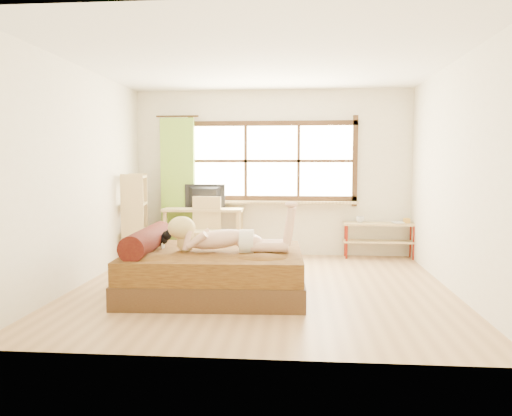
# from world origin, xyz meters

# --- Properties ---
(floor) EXTENTS (4.50, 4.50, 0.00)m
(floor) POSITION_xyz_m (0.00, 0.00, 0.00)
(floor) COLOR #9E754C
(floor) RESTS_ON ground
(ceiling) EXTENTS (4.50, 4.50, 0.00)m
(ceiling) POSITION_xyz_m (0.00, 0.00, 2.70)
(ceiling) COLOR white
(ceiling) RESTS_ON wall_back
(wall_back) EXTENTS (4.50, 0.00, 4.50)m
(wall_back) POSITION_xyz_m (0.00, 2.25, 1.35)
(wall_back) COLOR silver
(wall_back) RESTS_ON floor
(wall_front) EXTENTS (4.50, 0.00, 4.50)m
(wall_front) POSITION_xyz_m (0.00, -2.25, 1.35)
(wall_front) COLOR silver
(wall_front) RESTS_ON floor
(wall_left) EXTENTS (0.00, 4.50, 4.50)m
(wall_left) POSITION_xyz_m (-2.25, 0.00, 1.35)
(wall_left) COLOR silver
(wall_left) RESTS_ON floor
(wall_right) EXTENTS (0.00, 4.50, 4.50)m
(wall_right) POSITION_xyz_m (2.25, 0.00, 1.35)
(wall_right) COLOR silver
(wall_right) RESTS_ON floor
(window) EXTENTS (2.80, 0.16, 1.46)m
(window) POSITION_xyz_m (0.00, 2.22, 1.51)
(window) COLOR #FFEDBF
(window) RESTS_ON wall_back
(curtain) EXTENTS (0.55, 0.10, 2.20)m
(curtain) POSITION_xyz_m (-1.55, 2.13, 1.15)
(curtain) COLOR olive
(curtain) RESTS_ON wall_back
(bed) EXTENTS (2.08, 1.70, 0.77)m
(bed) POSITION_xyz_m (-0.57, -0.34, 0.27)
(bed) COLOR #371B10
(bed) RESTS_ON floor
(woman) EXTENTS (1.43, 0.46, 0.60)m
(woman) POSITION_xyz_m (-0.37, -0.39, 0.81)
(woman) COLOR #E0AC90
(woman) RESTS_ON bed
(kitten) EXTENTS (0.31, 0.13, 0.24)m
(kitten) POSITION_xyz_m (-1.24, -0.24, 0.62)
(kitten) COLOR black
(kitten) RESTS_ON bed
(desk) EXTENTS (1.28, 0.61, 0.79)m
(desk) POSITION_xyz_m (-1.09, 1.95, 0.69)
(desk) COLOR tan
(desk) RESTS_ON floor
(monitor) EXTENTS (0.66, 0.10, 0.38)m
(monitor) POSITION_xyz_m (-1.09, 2.00, 0.98)
(monitor) COLOR black
(monitor) RESTS_ON desk
(chair) EXTENTS (0.45, 0.45, 0.99)m
(chair) POSITION_xyz_m (-0.99, 1.59, 0.55)
(chair) COLOR tan
(chair) RESTS_ON floor
(pipe_shelf) EXTENTS (1.14, 0.29, 0.64)m
(pipe_shelf) POSITION_xyz_m (1.74, 2.07, 0.42)
(pipe_shelf) COLOR tan
(pipe_shelf) RESTS_ON floor
(cup) EXTENTS (0.12, 0.12, 0.10)m
(cup) POSITION_xyz_m (1.42, 2.07, 0.62)
(cup) COLOR gray
(cup) RESTS_ON pipe_shelf
(book) EXTENTS (0.18, 0.24, 0.02)m
(book) POSITION_xyz_m (1.92, 2.07, 0.58)
(book) COLOR gray
(book) RESTS_ON pipe_shelf
(bookshelf) EXTENTS (0.43, 0.63, 1.34)m
(bookshelf) POSITION_xyz_m (-2.08, 1.50, 0.68)
(bookshelf) COLOR tan
(bookshelf) RESTS_ON floor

